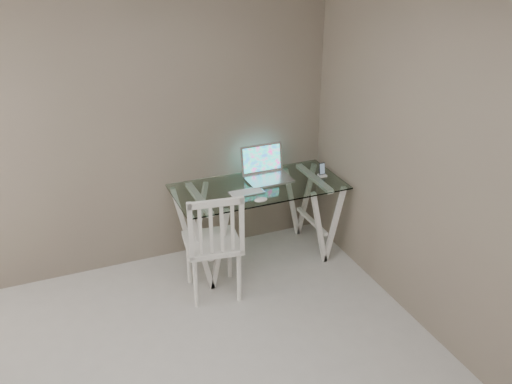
{
  "coord_description": "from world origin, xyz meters",
  "views": [
    {
      "loc": [
        -0.57,
        -2.33,
        2.88
      ],
      "look_at": [
        1.05,
        1.55,
        0.85
      ],
      "focal_mm": 40.0,
      "sensor_mm": 36.0,
      "label": 1
    }
  ],
  "objects": [
    {
      "name": "chair",
      "position": [
        0.64,
        1.44,
        0.53
      ],
      "size": [
        0.5,
        0.5,
        0.97
      ],
      "rotation": [
        0.0,
        0.0,
        -0.14
      ],
      "color": "white",
      "rests_on": "ground"
    },
    {
      "name": "phone_dock",
      "position": [
        1.82,
        1.83,
        0.78
      ],
      "size": [
        0.07,
        0.07,
        0.13
      ],
      "color": "white",
      "rests_on": "desk"
    },
    {
      "name": "desk",
      "position": [
        1.2,
        1.85,
        0.38
      ],
      "size": [
        1.5,
        0.7,
        0.75
      ],
      "color": "silver",
      "rests_on": "ground"
    },
    {
      "name": "room",
      "position": [
        -0.06,
        0.02,
        1.72
      ],
      "size": [
        4.5,
        4.52,
        2.71
      ],
      "color": "#B4B1AD",
      "rests_on": "ground"
    },
    {
      "name": "mouse",
      "position": [
        1.1,
        1.56,
        0.76
      ],
      "size": [
        0.12,
        0.07,
        0.04
      ],
      "primitive_type": "ellipsoid",
      "color": "white",
      "rests_on": "desk"
    },
    {
      "name": "keyboard",
      "position": [
        1.05,
        1.77,
        0.75
      ],
      "size": [
        0.31,
        0.13,
        0.01
      ],
      "primitive_type": "cube",
      "color": "silver",
      "rests_on": "desk"
    },
    {
      "name": "laptop",
      "position": [
        1.33,
        2.0,
        0.81
      ],
      "size": [
        0.4,
        0.32,
        0.28
      ],
      "color": "silver",
      "rests_on": "desk"
    }
  ]
}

